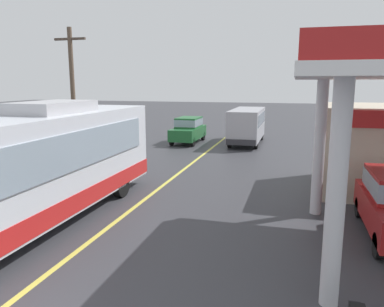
% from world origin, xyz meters
% --- Properties ---
extents(ground, '(120.00, 120.00, 0.00)m').
position_xyz_m(ground, '(0.00, 20.00, 0.00)').
color(ground, '#38383D').
extents(lane_divider_stripe, '(0.16, 50.00, 0.01)m').
position_xyz_m(lane_divider_stripe, '(0.00, 15.00, 0.00)').
color(lane_divider_stripe, '#D8CC4C').
rests_on(lane_divider_stripe, ground).
extents(coach_bus_main, '(2.60, 11.04, 3.69)m').
position_xyz_m(coach_bus_main, '(-2.10, 5.63, 1.72)').
color(coach_bus_main, silver).
rests_on(coach_bus_main, ground).
extents(minibus_opposing_lane, '(2.04, 6.13, 2.44)m').
position_xyz_m(minibus_opposing_lane, '(1.98, 22.98, 1.47)').
color(minibus_opposing_lane, '#A5A5AD').
rests_on(minibus_opposing_lane, ground).
extents(car_trailing_behind_bus, '(1.70, 4.20, 1.82)m').
position_xyz_m(car_trailing_behind_bus, '(-2.14, 22.32, 1.01)').
color(car_trailing_behind_bus, '#1E602D').
rests_on(car_trailing_behind_bus, ground).
extents(utility_pole_roadside, '(1.80, 0.24, 7.12)m').
position_xyz_m(utility_pole_roadside, '(-6.34, 14.39, 3.74)').
color(utility_pole_roadside, brown).
rests_on(utility_pole_roadside, ground).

